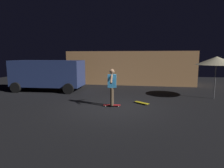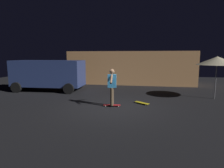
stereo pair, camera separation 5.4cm
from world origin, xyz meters
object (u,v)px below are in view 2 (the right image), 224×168
at_px(patio_umbrella, 217,61).
at_px(skateboard_spare, 142,103).
at_px(skateboard_ridden, 112,105).
at_px(parked_van, 48,73).
at_px(skater, 112,84).

xyz_separation_m(patio_umbrella, skateboard_spare, (-3.87, -1.83, -2.02)).
bearing_deg(patio_umbrella, skateboard_ridden, -154.31).
bearing_deg(skateboard_spare, parked_van, 157.11).
height_order(skateboard_spare, skater, skater).
relative_size(skateboard_ridden, skater, 0.47).
distance_m(skateboard_spare, skater, 1.81).
distance_m(parked_van, skateboard_spare, 6.92).
bearing_deg(parked_van, patio_umbrella, -4.65).
height_order(patio_umbrella, skater, patio_umbrella).
relative_size(parked_van, skater, 2.80).
xyz_separation_m(parked_van, skateboard_spare, (6.30, -2.66, -1.11)).
distance_m(skateboard_ridden, skater, 0.98).
bearing_deg(skateboard_ridden, patio_umbrella, 25.69).
relative_size(parked_van, skateboard_spare, 6.34).
distance_m(patio_umbrella, skateboard_spare, 4.73).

